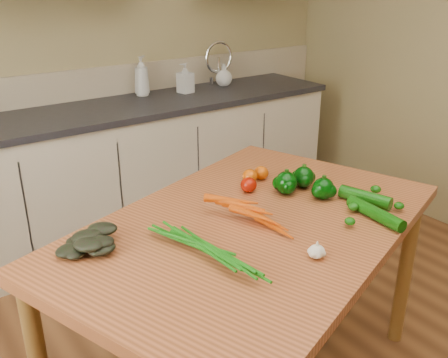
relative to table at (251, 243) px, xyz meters
The scene contains 17 objects.
room 0.67m from the table, 72.18° to the right, with size 4.04×5.04×2.64m.
counter_run 1.68m from the table, 78.22° to the left, with size 2.84×0.64×1.14m.
table is the anchor object (origin of this frame).
soap_bottle_a 1.88m from the table, 75.56° to the left, with size 0.10×0.10×0.27m, color silver.
soap_bottle_b 1.88m from the table, 66.17° to the left, with size 0.09×0.10×0.21m, color silver.
soap_bottle_c 2.07m from the table, 57.40° to the left, with size 0.12×0.12×0.16m, color silver.
carrot_bunch 0.16m from the table, 163.28° to the right, with size 0.28×0.22×0.08m, color #CC4704, non-canonical shape.
leafy_greens 0.59m from the table, 165.57° to the left, with size 0.22×0.20×0.11m, color black, non-canonical shape.
garlic_bulb 0.34m from the table, 87.23° to the right, with size 0.05×0.05×0.05m, color white.
pepper_a 0.34m from the table, 23.81° to the left, with size 0.10×0.10×0.10m, color #023204.
pepper_b 0.44m from the table, 18.58° to the left, with size 0.09×0.09×0.09m, color #023204.
pepper_c 0.40m from the table, ahead, with size 0.09×0.09×0.09m, color #023204.
tomato_a 0.31m from the table, 54.33° to the left, with size 0.07×0.07×0.06m, color #991102.
tomato_b 0.40m from the table, 52.84° to the left, with size 0.07×0.07×0.06m, color #BF4804.
tomato_c 0.45m from the table, 45.84° to the left, with size 0.07×0.07×0.06m, color #BF4804.
zucchini_a 0.51m from the table, 16.30° to the right, with size 0.06×0.06×0.21m, color #0B4507.
zucchini_b 0.49m from the table, 32.43° to the right, with size 0.05×0.05×0.26m, color #0B4507.
Camera 1 is at (-1.18, -0.73, 1.68)m, focal length 40.00 mm.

